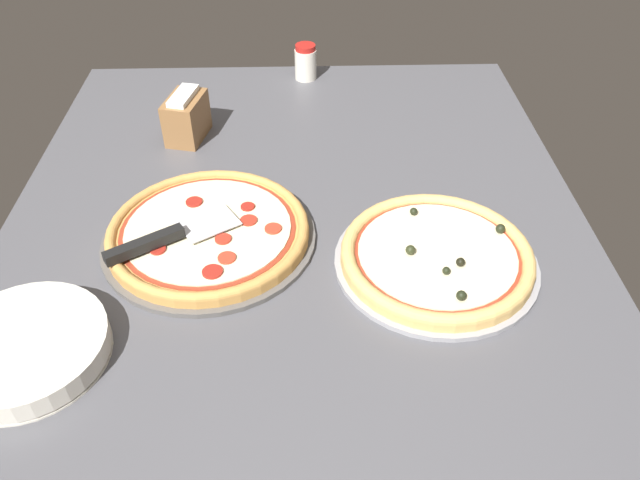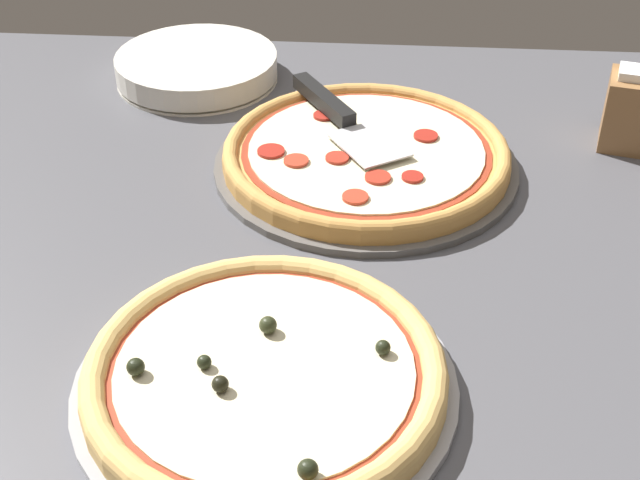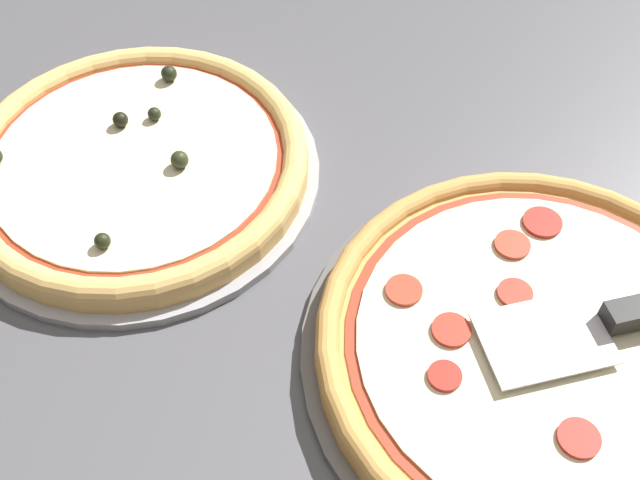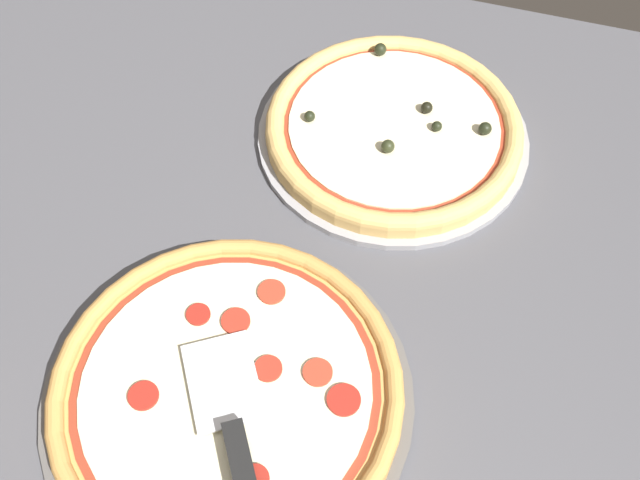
{
  "view_description": "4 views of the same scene",
  "coord_description": "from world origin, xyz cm",
  "px_view_note": "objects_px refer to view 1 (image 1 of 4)",
  "views": [
    {
      "loc": [
        92.62,
        1.76,
        76.81
      ],
      "look_at": [
        5.75,
        4.38,
        3.0
      ],
      "focal_mm": 35.0,
      "sensor_mm": 36.0,
      "label": 1
    },
    {
      "loc": [
        -0.44,
        85.56,
        61.65
      ],
      "look_at": [
        5.75,
        4.38,
        3.0
      ],
      "focal_mm": 50.0,
      "sensor_mm": 36.0,
      "label": 2
    },
    {
      "loc": [
        -34.2,
        -9.2,
        56.03
      ],
      "look_at": [
        5.75,
        4.38,
        3.0
      ],
      "focal_mm": 42.0,
      "sensor_mm": 36.0,
      "label": 3
    },
    {
      "loc": [
        20.32,
        -43.66,
        77.17
      ],
      "look_at": [
        5.75,
        4.38,
        3.0
      ],
      "focal_mm": 42.0,
      "sensor_mm": 36.0,
      "label": 4
    }
  ],
  "objects_px": {
    "pizza_front": "(209,231)",
    "napkin_holder": "(186,117)",
    "pizza_back": "(437,255)",
    "parmesan_shaker": "(306,62)",
    "plate_stack": "(26,348)",
    "serving_spatula": "(159,240)"
  },
  "relations": [
    {
      "from": "pizza_back",
      "to": "parmesan_shaker",
      "type": "distance_m",
      "value": 0.8
    },
    {
      "from": "pizza_front",
      "to": "serving_spatula",
      "type": "xyz_separation_m",
      "value": [
        0.05,
        -0.08,
        0.02
      ]
    },
    {
      "from": "serving_spatula",
      "to": "napkin_holder",
      "type": "height_order",
      "value": "napkin_holder"
    },
    {
      "from": "napkin_holder",
      "to": "plate_stack",
      "type": "bearing_deg",
      "value": -13.98
    },
    {
      "from": "parmesan_shaker",
      "to": "pizza_front",
      "type": "bearing_deg",
      "value": -15.65
    },
    {
      "from": "plate_stack",
      "to": "napkin_holder",
      "type": "bearing_deg",
      "value": 166.02
    },
    {
      "from": "pizza_front",
      "to": "napkin_holder",
      "type": "distance_m",
      "value": 0.39
    },
    {
      "from": "pizza_front",
      "to": "pizza_back",
      "type": "distance_m",
      "value": 0.43
    },
    {
      "from": "serving_spatula",
      "to": "plate_stack",
      "type": "xyz_separation_m",
      "value": [
        0.22,
        -0.17,
        -0.02
      ]
    },
    {
      "from": "parmesan_shaker",
      "to": "napkin_holder",
      "type": "bearing_deg",
      "value": -42.74
    },
    {
      "from": "pizza_front",
      "to": "pizza_back",
      "type": "bearing_deg",
      "value": 78.99
    },
    {
      "from": "pizza_front",
      "to": "serving_spatula",
      "type": "bearing_deg",
      "value": -58.53
    },
    {
      "from": "pizza_back",
      "to": "plate_stack",
      "type": "bearing_deg",
      "value": -73.93
    },
    {
      "from": "pizza_front",
      "to": "parmesan_shaker",
      "type": "xyz_separation_m",
      "value": [
        -0.68,
        0.19,
        0.02
      ]
    },
    {
      "from": "pizza_front",
      "to": "plate_stack",
      "type": "height_order",
      "value": "plate_stack"
    },
    {
      "from": "pizza_back",
      "to": "napkin_holder",
      "type": "relative_size",
      "value": 2.61
    },
    {
      "from": "serving_spatula",
      "to": "napkin_holder",
      "type": "relative_size",
      "value": 1.78
    },
    {
      "from": "plate_stack",
      "to": "napkin_holder",
      "type": "xyz_separation_m",
      "value": [
        -0.65,
        0.16,
        0.03
      ]
    },
    {
      "from": "pizza_front",
      "to": "plate_stack",
      "type": "distance_m",
      "value": 0.37
    },
    {
      "from": "pizza_back",
      "to": "serving_spatula",
      "type": "xyz_separation_m",
      "value": [
        -0.03,
        -0.5,
        0.02
      ]
    },
    {
      "from": "parmesan_shaker",
      "to": "napkin_holder",
      "type": "relative_size",
      "value": 0.71
    },
    {
      "from": "pizza_front",
      "to": "napkin_holder",
      "type": "xyz_separation_m",
      "value": [
        -0.38,
        -0.09,
        0.03
      ]
    }
  ]
}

